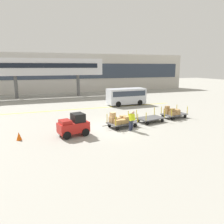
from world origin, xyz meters
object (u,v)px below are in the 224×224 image
shuttle_van (126,95)px  safety_cone_near (19,136)px  baggage_tug (74,125)px  baggage_cart_tail (173,113)px  baggage_cart_middle (150,118)px  baggage_cart_lead (121,121)px  baggage_handler (132,120)px

shuttle_van → safety_cone_near: bearing=-140.4°
baggage_tug → baggage_cart_tail: 10.03m
baggage_cart_tail → baggage_cart_middle: bearing=-166.7°
baggage_cart_lead → shuttle_van: 10.24m
baggage_handler → baggage_cart_middle: bearing=34.8°
baggage_cart_middle → safety_cone_near: bearing=-173.0°
baggage_tug → baggage_cart_middle: size_ratio=0.74×
baggage_handler → safety_cone_near: size_ratio=2.84×
baggage_cart_tail → safety_cone_near: 13.55m
baggage_tug → baggage_cart_tail: bearing=12.7°
baggage_cart_lead → safety_cone_near: 7.63m
baggage_cart_lead → baggage_cart_middle: (3.02, 0.62, -0.20)m
baggage_cart_tail → shuttle_van: bearing=100.4°
baggage_cart_tail → baggage_handler: (-5.45, -2.50, 0.34)m
baggage_cart_lead → safety_cone_near: (-7.59, -0.67, -0.27)m
shuttle_van → safety_cone_near: (-11.95, -9.90, -0.96)m
baggage_cart_middle → baggage_cart_tail: baggage_cart_tail is taller
baggage_cart_tail → safety_cone_near: baggage_cart_tail is taller
baggage_tug → safety_cone_near: size_ratio=4.16×
baggage_tug → baggage_handler: (4.34, -0.29, 0.11)m
baggage_cart_lead → baggage_cart_tail: 5.96m
baggage_cart_lead → safety_cone_near: baggage_cart_lead is taller
baggage_cart_lead → shuttle_van: shuttle_van is taller
shuttle_van → safety_cone_near: size_ratio=8.88×
baggage_cart_tail → shuttle_van: (-1.45, 7.95, 0.71)m
baggage_cart_middle → baggage_handler: size_ratio=1.97×
baggage_cart_middle → safety_cone_near: (-10.61, -1.29, -0.07)m
safety_cone_near → shuttle_van: bearing=39.6°
baggage_cart_lead → safety_cone_near: size_ratio=5.61×
baggage_tug → shuttle_van: size_ratio=0.47×
baggage_cart_middle → baggage_cart_tail: size_ratio=1.00×
baggage_cart_middle → baggage_cart_tail: (2.80, 0.66, 0.18)m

